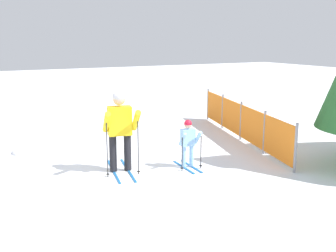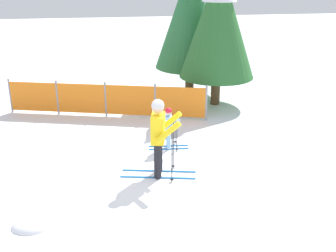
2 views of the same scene
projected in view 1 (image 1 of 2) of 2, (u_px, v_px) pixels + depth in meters
ground_plane at (109, 172)px, 9.00m from camera, size 60.00×60.00×0.00m
skier_adult at (120, 124)px, 8.85m from camera, size 1.69×0.83×1.75m
skier_child at (188, 140)px, 9.21m from camera, size 1.02×0.53×1.08m
safety_fence at (241, 121)px, 11.77m from camera, size 5.92×1.69×1.09m
snow_mound at (24, 153)px, 10.51m from camera, size 0.72×0.61×0.29m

